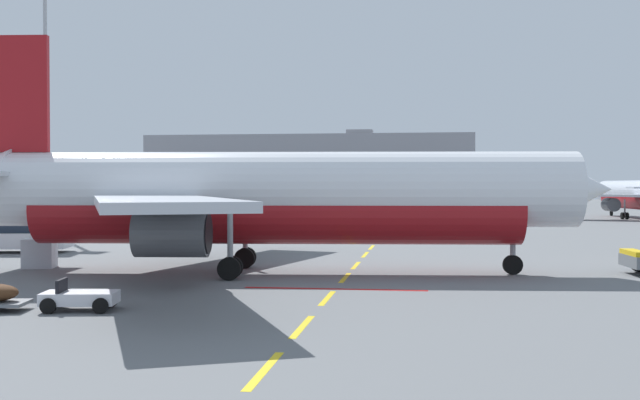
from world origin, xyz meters
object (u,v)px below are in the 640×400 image
at_px(airliner_far_center, 197,195).
at_px(apron_light_mast_near, 45,55).
at_px(uld_cargo_container, 40,253).
at_px(airliner_mid_left, 638,194).
at_px(airliner_foreground, 266,196).

height_order(airliner_far_center, apron_light_mast_near, apron_light_mast_near).
xyz_separation_m(airliner_far_center, uld_cargo_container, (12.14, -69.14, -2.20)).
bearing_deg(airliner_far_center, airliner_mid_left, -1.03).
distance_m(airliner_foreground, airliner_mid_left, 77.81).
bearing_deg(airliner_foreground, uld_cargo_container, 175.98).
distance_m(airliner_far_center, uld_cargo_container, 70.24).
xyz_separation_m(airliner_foreground, uld_cargo_container, (-12.74, 0.90, -3.15)).
height_order(airliner_mid_left, airliner_far_center, airliner_mid_left).
distance_m(airliner_mid_left, uld_cargo_container, 83.77).
bearing_deg(uld_cargo_container, airliner_foreground, -4.02).
distance_m(uld_cargo_container, apron_light_mast_near, 38.15).
distance_m(airliner_foreground, uld_cargo_container, 13.15).
bearing_deg(uld_cargo_container, airliner_mid_left, 54.36).
height_order(airliner_foreground, airliner_mid_left, airliner_foreground).
xyz_separation_m(airliner_mid_left, uld_cargo_container, (-48.80, -68.05, -2.47)).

